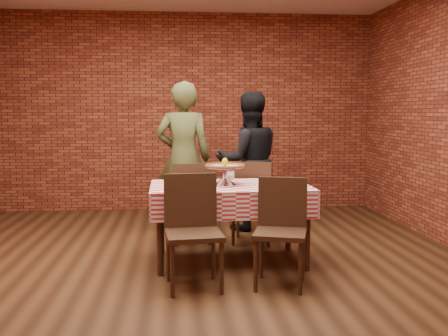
% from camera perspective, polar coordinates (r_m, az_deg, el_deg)
% --- Properties ---
extents(ground, '(6.00, 6.00, 0.00)m').
position_cam_1_polar(ground, '(4.91, -3.36, -11.04)').
color(ground, black).
rests_on(ground, ground).
extents(back_wall, '(5.50, 0.00, 5.50)m').
position_cam_1_polar(back_wall, '(7.69, -4.10, 6.16)').
color(back_wall, maroon).
rests_on(back_wall, ground).
extents(table, '(1.51, 0.93, 0.75)m').
position_cam_1_polar(table, '(5.03, 0.65, -6.19)').
color(table, '#402A18').
rests_on(table, ground).
extents(tablecloth, '(1.55, 0.97, 0.26)m').
position_cam_1_polar(tablecloth, '(4.98, 0.65, -3.34)').
color(tablecloth, red).
rests_on(tablecloth, table).
extents(pizza_stand, '(0.43, 0.43, 0.17)m').
position_cam_1_polar(pizza_stand, '(4.97, 0.10, -0.87)').
color(pizza_stand, silver).
rests_on(pizza_stand, tablecloth).
extents(pizza, '(0.43, 0.43, 0.03)m').
position_cam_1_polar(pizza, '(4.96, 0.10, 0.17)').
color(pizza, '#CCB892').
rests_on(pizza, pizza_stand).
extents(lemon, '(0.07, 0.07, 0.08)m').
position_cam_1_polar(lemon, '(4.95, 0.10, 0.68)').
color(lemon, yellow).
rests_on(lemon, pizza).
extents(water_glass_left, '(0.07, 0.07, 0.11)m').
position_cam_1_polar(water_glass_left, '(4.82, -4.67, -1.47)').
color(water_glass_left, white).
rests_on(water_glass_left, tablecloth).
extents(water_glass_right, '(0.07, 0.07, 0.11)m').
position_cam_1_polar(water_glass_right, '(5.03, -5.42, -1.16)').
color(water_glass_right, white).
rests_on(water_glass_right, tablecloth).
extents(side_plate, '(0.15, 0.15, 0.01)m').
position_cam_1_polar(side_plate, '(4.95, 6.60, -1.88)').
color(side_plate, white).
rests_on(side_plate, tablecloth).
extents(sweetener_packet_a, '(0.05, 0.04, 0.00)m').
position_cam_1_polar(sweetener_packet_a, '(4.91, 7.07, -1.98)').
color(sweetener_packet_a, white).
rests_on(sweetener_packet_a, tablecloth).
extents(sweetener_packet_b, '(0.05, 0.04, 0.00)m').
position_cam_1_polar(sweetener_packet_b, '(4.94, 7.68, -1.94)').
color(sweetener_packet_b, white).
rests_on(sweetener_packet_b, tablecloth).
extents(condiment_caddy, '(0.10, 0.08, 0.13)m').
position_cam_1_polar(condiment_caddy, '(5.29, 0.59, -0.68)').
color(condiment_caddy, silver).
rests_on(condiment_caddy, tablecloth).
extents(chair_near_left, '(0.50, 0.50, 0.94)m').
position_cam_1_polar(chair_near_left, '(4.28, -3.37, -7.15)').
color(chair_near_left, '#402A18').
rests_on(chair_near_left, ground).
extents(chair_near_right, '(0.52, 0.52, 0.90)m').
position_cam_1_polar(chair_near_right, '(4.34, 6.23, -7.22)').
color(chair_near_right, '#402A18').
rests_on(chair_near_right, ground).
extents(chair_far_left, '(0.47, 0.47, 0.91)m').
position_cam_1_polar(chair_far_left, '(5.79, -3.74, -3.77)').
color(chair_far_left, '#402A18').
rests_on(chair_far_left, ground).
extents(chair_far_right, '(0.54, 0.54, 0.92)m').
position_cam_1_polar(chair_far_right, '(5.77, 3.18, -3.70)').
color(chair_far_right, '#402A18').
rests_on(chair_far_right, ground).
extents(diner_olive, '(0.69, 0.47, 1.82)m').
position_cam_1_polar(diner_olive, '(6.22, -4.53, 1.14)').
color(diner_olive, '#4E542B').
rests_on(diner_olive, ground).
extents(diner_black, '(0.90, 0.74, 1.70)m').
position_cam_1_polar(diner_black, '(6.37, 2.77, 0.74)').
color(diner_black, black).
rests_on(diner_black, ground).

